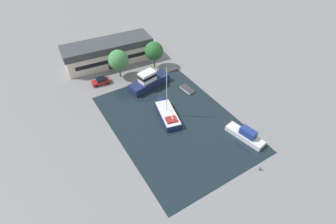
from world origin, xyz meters
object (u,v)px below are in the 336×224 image
quay_tree_near_building (118,60)px  parked_car (101,81)px  motor_cruiser (149,81)px  cabin_boat (246,135)px  quay_tree_by_water (154,51)px  small_dinghy (187,89)px  warehouse_building (108,52)px  sailboat_moored (167,114)px

quay_tree_near_building → parked_car: 6.52m
motor_cruiser → cabin_boat: 25.59m
quay_tree_by_water → motor_cruiser: 9.08m
quay_tree_by_water → small_dinghy: 13.56m
warehouse_building → quay_tree_by_water: 12.58m
quay_tree_near_building → cabin_boat: quay_tree_near_building is taller
quay_tree_by_water → motor_cruiser: quay_tree_by_water is taller
quay_tree_near_building → parked_car: bearing=-175.3°
quay_tree_near_building → motor_cruiser: quay_tree_near_building is taller
quay_tree_near_building → small_dinghy: (10.93, -13.45, -4.39)m
quay_tree_near_building → small_dinghy: bearing=-50.9°
quay_tree_by_water → parked_car: 15.14m
warehouse_building → quay_tree_near_building: quay_tree_near_building is taller
parked_car → sailboat_moored: 19.83m
motor_cruiser → small_dinghy: motor_cruiser is taller
motor_cruiser → cabin_boat: bearing=-173.9°
warehouse_building → quay_tree_near_building: size_ratio=3.29×
quay_tree_by_water → small_dinghy: size_ratio=1.87×
warehouse_building → parked_car: warehouse_building is taller
small_dinghy → cabin_boat: size_ratio=0.47×
quay_tree_near_building → cabin_boat: size_ratio=0.89×
sailboat_moored → motor_cruiser: bearing=93.9°
quay_tree_by_water → sailboat_moored: (-7.18, -18.08, -4.02)m
parked_car → small_dinghy: size_ratio=1.16×
quay_tree_near_building → cabin_boat: (11.68, -31.76, -3.83)m
quay_tree_near_building → sailboat_moored: sailboat_moored is taller
quay_tree_by_water → cabin_boat: quay_tree_by_water is taller
warehouse_building → quay_tree_by_water: bearing=-38.1°
quay_tree_near_building → parked_car: quay_tree_near_building is taller
parked_car → motor_cruiser: bearing=-121.8°
quay_tree_by_water → sailboat_moored: sailboat_moored is taller
parked_car → motor_cruiser: size_ratio=0.41×
small_dinghy → cabin_boat: cabin_boat is taller
quay_tree_near_building → small_dinghy: size_ratio=1.89×
parked_car → quay_tree_near_building: bearing=-80.5°
quay_tree_by_water → small_dinghy: (1.53, -12.73, -4.43)m
sailboat_moored → small_dinghy: sailboat_moored is taller
parked_car → motor_cruiser: (9.32, -6.91, 0.65)m
quay_tree_near_building → quay_tree_by_water: size_ratio=1.01×
motor_cruiser → sailboat_moored: bearing=159.5°
quay_tree_near_building → quay_tree_by_water: 9.43m
quay_tree_near_building → cabin_boat: 34.06m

